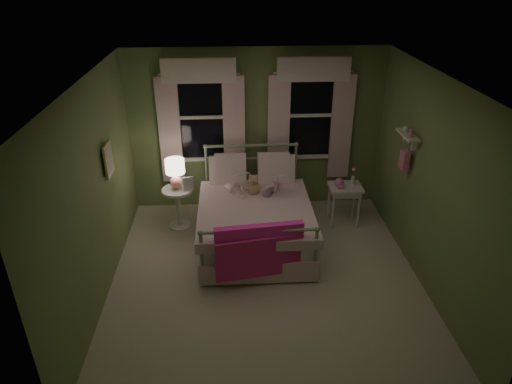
{
  "coord_description": "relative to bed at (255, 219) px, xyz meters",
  "views": [
    {
      "loc": [
        -0.41,
        -4.77,
        3.76
      ],
      "look_at": [
        -0.09,
        0.56,
        1.0
      ],
      "focal_mm": 32.0,
      "sensor_mm": 36.0,
      "label": 1
    }
  ],
  "objects": [
    {
      "name": "wall_shelf",
      "position": [
        1.99,
        -0.21,
        1.14
      ],
      "size": [
        0.15,
        0.5,
        0.6
      ],
      "color": "white",
      "rests_on": "room_shell"
    },
    {
      "name": "book_left",
      "position": [
        -0.28,
        0.17,
        0.58
      ],
      "size": [
        0.23,
        0.18,
        0.26
      ],
      "primitive_type": "imported",
      "rotation": [
        1.22,
        0.0,
        0.36
      ],
      "color": "beige",
      "rests_on": "child_left"
    },
    {
      "name": "bud_vase",
      "position": [
        1.54,
        0.49,
        0.41
      ],
      "size": [
        0.06,
        0.06,
        0.28
      ],
      "color": "white",
      "rests_on": "nightstand_right"
    },
    {
      "name": "child_right",
      "position": [
        0.28,
        0.42,
        0.52
      ],
      "size": [
        0.39,
        0.35,
        0.67
      ],
      "primitive_type": "imported",
      "rotation": [
        0.0,
        0.0,
        2.77
      ],
      "color": "#F7D1DD",
      "rests_on": "bed"
    },
    {
      "name": "nightstand_right",
      "position": [
        1.42,
        0.44,
        0.17
      ],
      "size": [
        0.5,
        0.4,
        0.64
      ],
      "color": "white",
      "rests_on": "ground"
    },
    {
      "name": "nightstand_left",
      "position": [
        -1.14,
        0.49,
        0.03
      ],
      "size": [
        0.46,
        0.46,
        0.65
      ],
      "color": "white",
      "rests_on": "ground"
    },
    {
      "name": "book_nightstand",
      "position": [
        -1.04,
        0.41,
        0.27
      ],
      "size": [
        0.21,
        0.26,
        0.02
      ],
      "primitive_type": "imported",
      "rotation": [
        0.0,
        0.0,
        0.25
      ],
      "color": "beige",
      "rests_on": "nightstand_left"
    },
    {
      "name": "book_right",
      "position": [
        0.28,
        0.17,
        0.54
      ],
      "size": [
        0.2,
        0.11,
        0.26
      ],
      "primitive_type": "imported",
      "rotation": [
        1.22,
        0.0,
        -0.01
      ],
      "color": "beige",
      "rests_on": "child_right"
    },
    {
      "name": "framed_picture",
      "position": [
        -1.85,
        -0.31,
        1.12
      ],
      "size": [
        0.03,
        0.32,
        0.42
      ],
      "color": "beige",
      "rests_on": "room_shell"
    },
    {
      "name": "child_left",
      "position": [
        -0.28,
        0.42,
        0.57
      ],
      "size": [
        0.32,
        0.26,
        0.77
      ],
      "primitive_type": "imported",
      "rotation": [
        0.0,
        0.0,
        3.46
      ],
      "color": "#F7D1DD",
      "rests_on": "bed"
    },
    {
      "name": "pink_toy",
      "position": [
        1.32,
        0.44,
        0.32
      ],
      "size": [
        0.14,
        0.18,
        0.14
      ],
      "color": "pink",
      "rests_on": "nightstand_right"
    },
    {
      "name": "table_lamp",
      "position": [
        -1.14,
        0.49,
        0.57
      ],
      "size": [
        0.29,
        0.29,
        0.46
      ],
      "color": "pink",
      "rests_on": "nightstand_left"
    },
    {
      "name": "window_left",
      "position": [
        -0.76,
        1.12,
        1.24
      ],
      "size": [
        1.34,
        0.13,
        1.96
      ],
      "color": "black",
      "rests_on": "room_shell"
    },
    {
      "name": "bed",
      "position": [
        0.0,
        0.0,
        0.0
      ],
      "size": [
        1.58,
        2.04,
        1.18
      ],
      "color": "white",
      "rests_on": "ground"
    },
    {
      "name": "teddy_bear",
      "position": [
        -0.0,
        0.26,
        0.41
      ],
      "size": [
        0.24,
        0.2,
        0.32
      ],
      "color": "tan",
      "rests_on": "bed"
    },
    {
      "name": "pink_throw",
      "position": [
        0.0,
        -1.03,
        0.23
      ],
      "size": [
        1.1,
        0.29,
        0.71
      ],
      "color": "#FF31BC",
      "rests_on": "bed"
    },
    {
      "name": "room_shell",
      "position": [
        0.09,
        -0.91,
        0.92
      ],
      "size": [
        4.2,
        4.2,
        4.2
      ],
      "color": "beige",
      "rests_on": "ground"
    },
    {
      "name": "window_right",
      "position": [
        0.94,
        1.12,
        1.24
      ],
      "size": [
        1.34,
        0.13,
        1.96
      ],
      "color": "black",
      "rests_on": "room_shell"
    }
  ]
}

